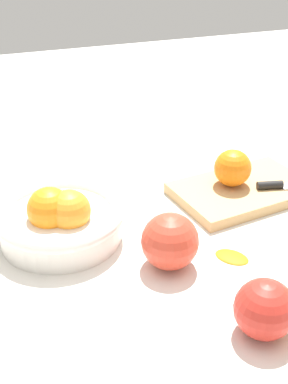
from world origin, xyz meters
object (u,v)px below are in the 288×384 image
Objects in this scene: cutting_board at (243,191)px; bowl at (60,219)px; orange_on_board at (233,168)px; apple_front_left at (170,241)px; knife at (288,185)px; apple_front_center at (265,309)px.

bowl is at bearing -175.49° from cutting_board.
cutting_board is at bearing -35.37° from orange_on_board.
apple_front_left is (-0.18, -0.16, -0.01)m from orange_on_board.
bowl is at bearing -173.05° from orange_on_board.
cutting_board is at bearing 156.00° from knife.
orange_on_board is 0.79× the size of apple_front_left.
apple_front_center is (-0.21, -0.28, 0.01)m from knife.
cutting_board is 0.25m from apple_front_left.
orange_on_board reaches higher than cutting_board.
bowl is 0.32m from orange_on_board.
knife is (0.09, -0.04, -0.03)m from orange_on_board.
apple_front_left is at bearing -157.43° from knife.
knife is 2.06× the size of apple_front_center.
cutting_board is 0.08m from knife.
bowl is 0.18m from apple_front_left.
orange_on_board reaches higher than apple_front_left.
bowl reaches higher than apple_front_left.
apple_front_center is (0.19, -0.28, 0.00)m from bowl.
bowl is 1.28× the size of knife.
orange_on_board reaches higher than knife.
cutting_board is 3.15× the size of apple_front_center.
apple_front_center is at bearing -111.54° from orange_on_board.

